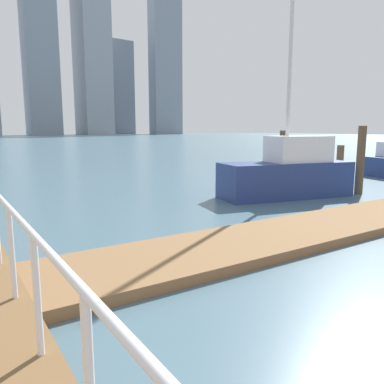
# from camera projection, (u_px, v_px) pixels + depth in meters

# --- Properties ---
(ground_plane) EXTENTS (300.00, 300.00, 0.00)m
(ground_plane) POSITION_uv_depth(u_px,v_px,m) (46.00, 182.00, 16.55)
(ground_plane) COLOR #476675
(floating_dock) EXTENTS (11.09, 2.00, 0.18)m
(floating_dock) POSITION_uv_depth(u_px,v_px,m) (280.00, 236.00, 7.96)
(floating_dock) COLOR olive
(floating_dock) RESTS_ON ground_plane
(dock_piling_0) EXTENTS (0.26, 0.26, 1.68)m
(dock_piling_0) POSITION_uv_depth(u_px,v_px,m) (339.00, 167.00, 14.61)
(dock_piling_0) COLOR brown
(dock_piling_0) RESTS_ON ground_plane
(dock_piling_1) EXTENTS (0.31, 0.31, 2.22)m
(dock_piling_1) POSITION_uv_depth(u_px,v_px,m) (283.00, 158.00, 15.42)
(dock_piling_1) COLOR brown
(dock_piling_1) RESTS_ON ground_plane
(dock_piling_2) EXTENTS (0.28, 0.28, 2.39)m
(dock_piling_2) POSITION_uv_depth(u_px,v_px,m) (360.00, 160.00, 13.45)
(dock_piling_2) COLOR brown
(dock_piling_2) RESTS_ON ground_plane
(dock_piling_3) EXTENTS (0.29, 0.29, 1.79)m
(dock_piling_3) POSITION_uv_depth(u_px,v_px,m) (317.00, 162.00, 16.35)
(dock_piling_3) COLOR brown
(dock_piling_3) RESTS_ON ground_plane
(dock_piling_4) EXTENTS (0.26, 0.26, 1.90)m
(dock_piling_4) POSITION_uv_depth(u_px,v_px,m) (302.00, 162.00, 15.73)
(dock_piling_4) COLOR brown
(dock_piling_4) RESTS_ON ground_plane
(moored_boat_1) EXTENTS (4.72, 2.43, 8.32)m
(moored_boat_1) POSITION_uv_depth(u_px,v_px,m) (288.00, 172.00, 12.93)
(moored_boat_1) COLOR navy
(moored_boat_1) RESTS_ON ground_plane
(skyline_tower_4) EXTENTS (10.91, 11.00, 80.23)m
(skyline_tower_4) POSITION_uv_depth(u_px,v_px,m) (38.00, 20.00, 134.27)
(skyline_tower_4) COLOR gray
(skyline_tower_4) RESTS_ON ground_plane
(skyline_tower_5) EXTENTS (12.64, 13.16, 75.43)m
(skyline_tower_5) POSITION_uv_depth(u_px,v_px,m) (91.00, 37.00, 148.85)
(skyline_tower_5) COLOR #8C939E
(skyline_tower_5) RESTS_ON ground_plane
(skyline_tower_6) EXTENTS (14.56, 10.76, 39.54)m
(skyline_tower_6) POSITION_uv_depth(u_px,v_px,m) (115.00, 88.00, 167.09)
(skyline_tower_6) COLOR slate
(skyline_tower_6) RESTS_ON ground_plane
(skyline_tower_7) EXTENTS (13.05, 7.32, 68.49)m
(skyline_tower_7) POSITION_uv_depth(u_px,v_px,m) (165.00, 53.00, 163.41)
(skyline_tower_7) COLOR gray
(skyline_tower_7) RESTS_ON ground_plane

